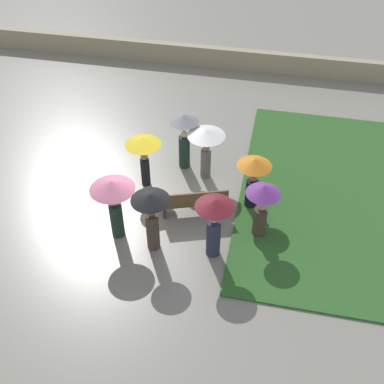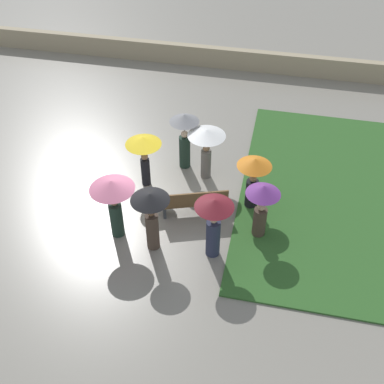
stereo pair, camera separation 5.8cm
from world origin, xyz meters
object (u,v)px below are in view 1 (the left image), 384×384
Objects in this scene: crowd_person_maroon at (214,219)px; crowd_person_pink at (113,195)px; crowd_person_yellow at (143,148)px; crowd_person_purple at (262,202)px; crowd_person_grey at (184,132)px; crowd_person_orange at (254,173)px; crowd_person_white at (206,142)px; park_bench at (194,202)px; crowd_person_black at (151,212)px.

crowd_person_pink is (2.71, -0.15, 0.16)m from crowd_person_maroon.
crowd_person_purple is at bearing -14.54° from crowd_person_yellow.
crowd_person_orange is at bearing 71.79° from crowd_person_grey.
crowd_person_purple is (-1.13, -0.94, -0.07)m from crowd_person_maroon.
crowd_person_yellow is (2.55, -2.41, 0.11)m from crowd_person_maroon.
crowd_person_pink is at bearing -167.64° from crowd_person_maroon.
crowd_person_grey is 1.02× the size of crowd_person_maroon.
crowd_person_white is at bearing 162.10° from crowd_person_pink.
crowd_person_grey is 1.11× the size of crowd_person_orange.
crowd_person_orange reaches higher than park_bench.
crowd_person_black is 0.98× the size of crowd_person_pink.
park_bench is 1.10× the size of crowd_person_purple.
crowd_person_pink is (1.91, 3.01, 0.11)m from crowd_person_white.
crowd_person_grey reaches higher than crowd_person_white.
crowd_person_purple is at bearing 148.11° from park_bench.
crowd_person_yellow is (0.98, 1.14, 0.07)m from crowd_person_grey.
crowd_person_grey is at bearing -89.53° from park_bench.
crowd_person_grey is 1.50m from crowd_person_yellow.
crowd_person_maroon reaches higher than park_bench.
crowd_person_grey reaches higher than crowd_person_pink.
crowd_person_pink is at bearing -86.96° from crowd_person_yellow.
crowd_person_yellow is at bearing -173.28° from crowd_person_purple.
crowd_person_yellow is (0.93, -2.50, 0.10)m from crowd_person_black.
crowd_person_black is at bearing 13.33° from crowd_person_grey.
crowd_person_grey reaches higher than crowd_person_purple.
crowd_person_maroon is 1.08× the size of crowd_person_purple.
crowd_person_maroon is 1.09× the size of crowd_person_yellow.
park_bench is 1.02× the size of crowd_person_pink.
crowd_person_orange is (-2.34, 1.48, -0.09)m from crowd_person_grey.
park_bench is 1.79m from crowd_person_maroon.
crowd_person_maroon is 3.51m from crowd_person_yellow.
crowd_person_black reaches higher than crowd_person_purple.
crowd_person_purple reaches higher than crowd_person_orange.
crowd_person_purple is 3.93m from crowd_person_pink.
crowd_person_black is at bearing 41.70° from park_bench.
crowd_person_white is (-0.77, 0.38, 0.02)m from crowd_person_grey.
crowd_person_purple reaches higher than crowd_person_yellow.
crowd_person_orange is 2.20m from crowd_person_maroon.
crowd_person_grey is 1.02× the size of crowd_person_pink.
crowd_person_yellow is at bearing -49.55° from park_bench.
crowd_person_yellow reaches higher than park_bench.
crowd_person_pink is at bearing 13.52° from park_bench.
crowd_person_maroon is (-1.57, 3.54, -0.04)m from crowd_person_grey.
crowd_person_white is 3.26m from crowd_person_maroon.
crowd_person_black is 3.22m from crowd_person_orange.
crowd_person_pink reaches higher than crowd_person_white.
crowd_person_white is (0.00, -1.78, 0.87)m from park_bench.
crowd_person_orange is 3.98m from crowd_person_pink.
crowd_person_yellow is at bearing 136.52° from crowd_person_orange.
crowd_person_black is (0.05, 3.64, -0.03)m from crowd_person_grey.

